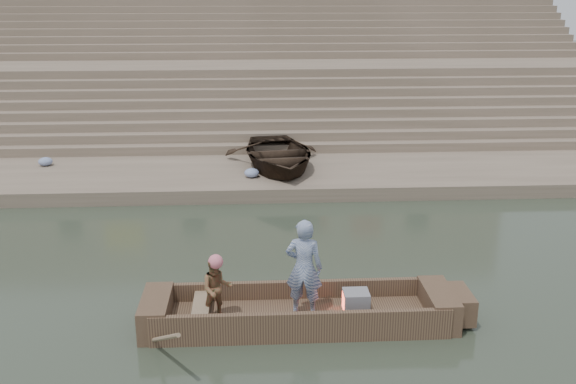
{
  "coord_description": "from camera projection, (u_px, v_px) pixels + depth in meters",
  "views": [
    {
      "loc": [
        1.41,
        -11.32,
        5.88
      ],
      "look_at": [
        2.2,
        2.66,
        1.4
      ],
      "focal_mm": 40.6,
      "sensor_mm": 36.0,
      "label": 1
    }
  ],
  "objects": [
    {
      "name": "lower_landing",
      "position": [
        207.0,
        178.0,
        20.02
      ],
      "size": [
        32.0,
        4.0,
        0.4
      ],
      "primitive_type": "cube",
      "color": "#83705D",
      "rests_on": "ground"
    },
    {
      "name": "ghat_steps",
      "position": [
        219.0,
        83.0,
        28.28
      ],
      "size": [
        32.0,
        11.0,
        5.2
      ],
      "color": "#83705D",
      "rests_on": "ground"
    },
    {
      "name": "ground",
      "position": [
        181.0,
        306.0,
        12.48
      ],
      "size": [
        120.0,
        120.0,
        0.0
      ],
      "primitive_type": "plane",
      "color": "#2C3729",
      "rests_on": "ground"
    },
    {
      "name": "upper_landing",
      "position": [
        223.0,
        52.0,
        33.08
      ],
      "size": [
        32.0,
        3.0,
        5.2
      ],
      "primitive_type": "cube",
      "color": "#83705D",
      "rests_on": "ground"
    },
    {
      "name": "main_rowboat",
      "position": [
        299.0,
        319.0,
        11.77
      ],
      "size": [
        5.0,
        1.3,
        0.22
      ],
      "primitive_type": "cube",
      "color": "brown",
      "rests_on": "ground"
    },
    {
      "name": "beached_rowboat",
      "position": [
        278.0,
        154.0,
        20.19
      ],
      "size": [
        3.53,
        4.6,
        0.88
      ],
      "primitive_type": "imported",
      "rotation": [
        0.0,
        0.0,
        0.12
      ],
      "color": "#2D2116",
      "rests_on": "lower_landing"
    },
    {
      "name": "mid_landing",
      "position": [
        217.0,
        98.0,
        26.79
      ],
      "size": [
        32.0,
        3.0,
        2.8
      ],
      "primitive_type": "cube",
      "color": "#83705D",
      "rests_on": "ground"
    },
    {
      "name": "standing_man",
      "position": [
        304.0,
        268.0,
        11.44
      ],
      "size": [
        0.74,
        0.57,
        1.8
      ],
      "primitive_type": "imported",
      "rotation": [
        0.0,
        0.0,
        2.92
      ],
      "color": "navy",
      "rests_on": "main_rowboat"
    },
    {
      "name": "rowing_man",
      "position": [
        217.0,
        289.0,
        11.4
      ],
      "size": [
        0.63,
        0.53,
        1.15
      ],
      "primitive_type": "imported",
      "rotation": [
        0.0,
        0.0,
        0.19
      ],
      "color": "#226733",
      "rests_on": "main_rowboat"
    },
    {
      "name": "cloth_bundles",
      "position": [
        145.0,
        167.0,
        19.95
      ],
      "size": [
        6.95,
        2.11,
        0.26
      ],
      "color": "#3F5999",
      "rests_on": "lower_landing"
    },
    {
      "name": "rowboat_trim",
      "position": [
        311.0,
        309.0,
        11.71
      ],
      "size": [
        6.04,
        2.63,
        1.82
      ],
      "color": "brown",
      "rests_on": "ground"
    },
    {
      "name": "television",
      "position": [
        355.0,
        302.0,
        11.73
      ],
      "size": [
        0.46,
        0.42,
        0.4
      ],
      "color": "slate",
      "rests_on": "main_rowboat"
    }
  ]
}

